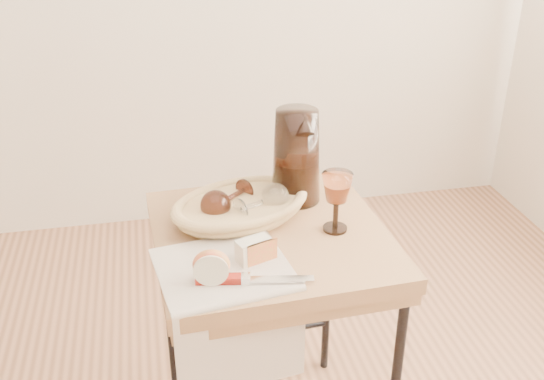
{
  "coord_description": "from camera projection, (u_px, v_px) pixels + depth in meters",
  "views": [
    {
      "loc": [
        0.11,
        -0.81,
        1.46
      ],
      "look_at": [
        0.37,
        0.42,
        0.81
      ],
      "focal_mm": 41.52,
      "sensor_mm": 36.0,
      "label": 1
    }
  ],
  "objects": [
    {
      "name": "side_table",
      "position": [
        270.0,
        344.0,
        1.65
      ],
      "size": [
        0.57,
        0.57,
        0.69
      ],
      "primitive_type": null,
      "rotation": [
        0.0,
        0.0,
        0.05
      ],
      "color": "brown",
      "rests_on": "floor"
    },
    {
      "name": "tea_towel",
      "position": [
        223.0,
        268.0,
        1.35
      ],
      "size": [
        0.31,
        0.29,
        0.01
      ],
      "primitive_type": "cube",
      "rotation": [
        0.0,
        0.0,
        0.14
      ],
      "color": "beige",
      "rests_on": "side_table"
    },
    {
      "name": "bread_basket",
      "position": [
        241.0,
        209.0,
        1.54
      ],
      "size": [
        0.37,
        0.31,
        0.05
      ],
      "primitive_type": null,
      "rotation": [
        0.0,
        0.0,
        0.34
      ],
      "color": "#9E795B",
      "rests_on": "side_table"
    },
    {
      "name": "goblet_lying_a",
      "position": [
        228.0,
        198.0,
        1.53
      ],
      "size": [
        0.14,
        0.13,
        0.07
      ],
      "primitive_type": null,
      "rotation": [
        0.0,
        0.0,
        3.83
      ],
      "color": "#49241A",
      "rests_on": "bread_basket"
    },
    {
      "name": "goblet_lying_b",
      "position": [
        261.0,
        202.0,
        1.52
      ],
      "size": [
        0.13,
        0.11,
        0.07
      ],
      "primitive_type": null,
      "rotation": [
        0.0,
        0.0,
        0.47
      ],
      "color": "white",
      "rests_on": "bread_basket"
    },
    {
      "name": "pitcher",
      "position": [
        296.0,
        156.0,
        1.58
      ],
      "size": [
        0.2,
        0.27,
        0.28
      ],
      "primitive_type": null,
      "rotation": [
        0.0,
        0.0,
        -0.16
      ],
      "color": "black",
      "rests_on": "side_table"
    },
    {
      "name": "wine_goblet",
      "position": [
        336.0,
        202.0,
        1.46
      ],
      "size": [
        0.09,
        0.09,
        0.15
      ],
      "primitive_type": null,
      "rotation": [
        0.0,
        0.0,
        -0.25
      ],
      "color": "white",
      "rests_on": "side_table"
    },
    {
      "name": "apple_half",
      "position": [
        211.0,
        265.0,
        1.29
      ],
      "size": [
        0.08,
        0.05,
        0.07
      ],
      "primitive_type": "ellipsoid",
      "rotation": [
        0.0,
        0.0,
        -0.15
      ],
      "color": "red",
      "rests_on": "tea_towel"
    },
    {
      "name": "apple_wedge",
      "position": [
        254.0,
        250.0,
        1.36
      ],
      "size": [
        0.08,
        0.06,
        0.05
      ],
      "primitive_type": "cube",
      "rotation": [
        0.0,
        0.0,
        0.35
      ],
      "color": "beige",
      "rests_on": "tea_towel"
    },
    {
      "name": "table_knife",
      "position": [
        250.0,
        278.0,
        1.3
      ],
      "size": [
        0.24,
        0.07,
        0.02
      ],
      "primitive_type": null,
      "rotation": [
        0.0,
        0.0,
        -0.18
      ],
      "color": "silver",
      "rests_on": "tea_towel"
    }
  ]
}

